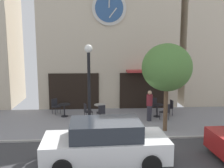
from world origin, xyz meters
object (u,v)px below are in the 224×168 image
(cafe_table_rightmost, at_px, (64,108))
(cafe_chair_outer, at_px, (87,110))
(cafe_table_center_left, at_px, (157,108))
(cafe_chair_curbside, at_px, (55,105))
(street_lamp, at_px, (89,89))
(pedestrian_maroon, at_px, (149,105))
(cafe_chair_corner, at_px, (166,111))
(street_tree, at_px, (167,68))
(cafe_table_center, at_px, (100,108))
(cafe_chair_by_entrance, at_px, (101,112))
(cafe_chair_mid_row, at_px, (170,107))
(cafe_chair_near_lamp, at_px, (154,104))
(parked_car_white, at_px, (105,143))

(cafe_table_rightmost, height_order, cafe_chair_outer, cafe_chair_outer)
(cafe_table_center_left, distance_m, cafe_chair_curbside, 6.00)
(street_lamp, height_order, pedestrian_maroon, street_lamp)
(cafe_chair_corner, xyz_separation_m, cafe_chair_outer, (-4.27, 0.41, 0.00))
(street_tree, xyz_separation_m, cafe_table_center, (-3.09, 2.52, -2.55))
(cafe_chair_by_entrance, bearing_deg, cafe_chair_corner, -1.37)
(street_lamp, xyz_separation_m, cafe_chair_curbside, (-2.11, 3.55, -1.56))
(street_lamp, bearing_deg, cafe_chair_curbside, 120.71)
(cafe_chair_mid_row, height_order, cafe_chair_outer, same)
(street_lamp, relative_size, street_tree, 0.99)
(street_tree, distance_m, cafe_chair_near_lamp, 4.04)
(cafe_chair_by_entrance, distance_m, pedestrian_maroon, 2.62)
(street_tree, relative_size, cafe_chair_by_entrance, 4.64)
(cafe_chair_curbside, height_order, parked_car_white, parked_car_white)
(cafe_table_center_left, height_order, cafe_chair_mid_row, cafe_chair_mid_row)
(cafe_chair_curbside, bearing_deg, cafe_table_center_left, -9.66)
(cafe_table_center, xyz_separation_m, cafe_chair_outer, (-0.73, -0.49, 0.03))
(cafe_chair_near_lamp, bearing_deg, cafe_table_center_left, -88.97)
(street_lamp, xyz_separation_m, cafe_chair_mid_row, (4.60, 2.75, -1.56))
(cafe_table_center, bearing_deg, parked_car_white, -89.18)
(cafe_chair_outer, height_order, parked_car_white, parked_car_white)
(cafe_table_center, height_order, pedestrian_maroon, pedestrian_maroon)
(pedestrian_maroon, bearing_deg, street_tree, -74.91)
(cafe_chair_curbside, relative_size, cafe_chair_corner, 1.00)
(cafe_table_center, bearing_deg, cafe_chair_corner, -14.30)
(street_tree, distance_m, cafe_table_center_left, 3.48)
(street_lamp, xyz_separation_m, parked_car_white, (0.62, -3.07, -1.33))
(cafe_table_center, bearing_deg, street_tree, -39.29)
(street_lamp, distance_m, cafe_chair_by_entrance, 2.52)
(cafe_chair_mid_row, bearing_deg, cafe_chair_curbside, 173.16)
(cafe_table_rightmost, bearing_deg, cafe_chair_mid_row, -1.54)
(street_tree, bearing_deg, street_lamp, -177.15)
(cafe_table_center_left, xyz_separation_m, cafe_chair_corner, (0.28, -0.74, 0.03))
(street_lamp, xyz_separation_m, cafe_chair_by_entrance, (0.59, 1.88, -1.56))
(parked_car_white, bearing_deg, pedestrian_maroon, 62.18)
(cafe_chair_corner, bearing_deg, cafe_table_rightmost, 168.78)
(parked_car_white, bearing_deg, cafe_chair_mid_row, 55.62)
(cafe_chair_curbside, distance_m, cafe_chair_outer, 2.34)
(cafe_chair_near_lamp, bearing_deg, cafe_chair_outer, -164.15)
(cafe_chair_corner, height_order, cafe_chair_near_lamp, same)
(cafe_table_center_left, bearing_deg, cafe_chair_curbside, 170.34)
(pedestrian_maroon, bearing_deg, cafe_chair_mid_row, 33.97)
(street_lamp, xyz_separation_m, cafe_table_center_left, (3.80, 2.54, -1.59))
(cafe_chair_mid_row, distance_m, cafe_chair_near_lamp, 1.01)
(cafe_table_center_left, height_order, cafe_chair_near_lamp, cafe_chair_near_lamp)
(cafe_chair_corner, bearing_deg, parked_car_white, -125.40)
(cafe_table_center, bearing_deg, cafe_chair_mid_row, 0.56)
(cafe_chair_mid_row, xyz_separation_m, pedestrian_maroon, (-1.41, -0.95, 0.33))
(cafe_chair_by_entrance, bearing_deg, cafe_table_center, 93.83)
(cafe_chair_mid_row, xyz_separation_m, cafe_chair_by_entrance, (-4.01, -0.86, 0.00))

